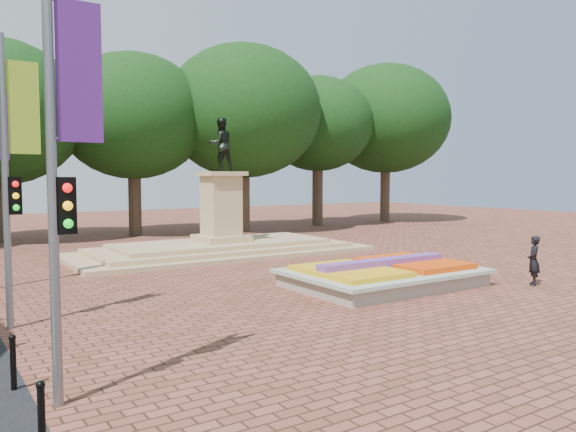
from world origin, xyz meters
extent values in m
plane|color=brown|center=(0.00, 0.00, 0.00)|extent=(90.00, 90.00, 0.00)
cube|color=gray|center=(1.00, -2.00, 0.23)|extent=(6.00, 4.00, 0.45)
cube|color=beige|center=(1.00, -2.00, 0.50)|extent=(6.30, 4.30, 0.12)
cube|color=#EF420D|center=(2.45, -2.00, 0.63)|extent=(2.60, 3.40, 0.22)
cube|color=gold|center=(-0.45, -2.00, 0.62)|extent=(2.60, 3.40, 0.18)
cube|color=#56348F|center=(1.00, -2.00, 0.72)|extent=(5.20, 0.55, 0.38)
cube|color=tan|center=(0.00, 8.00, 0.10)|extent=(14.00, 6.00, 0.20)
cube|color=tan|center=(0.00, 8.00, 0.30)|extent=(12.00, 5.00, 0.20)
cube|color=tan|center=(0.00, 8.00, 0.50)|extent=(10.00, 4.00, 0.20)
cube|color=tan|center=(0.00, 8.00, 0.75)|extent=(2.20, 2.20, 0.30)
cube|color=tan|center=(0.00, 8.00, 2.30)|extent=(1.50, 1.50, 2.80)
cube|color=tan|center=(0.00, 8.00, 3.80)|extent=(1.90, 1.90, 0.20)
imported|color=black|center=(0.00, 8.00, 5.15)|extent=(1.22, 0.95, 2.50)
cylinder|color=#34271C|center=(-8.00, 18.00, 2.00)|extent=(0.80, 0.80, 4.00)
ellipsoid|color=black|center=(-8.00, 18.00, 6.69)|extent=(8.80, 8.80, 7.48)
cylinder|color=#34271C|center=(-1.00, 18.00, 2.00)|extent=(0.80, 0.80, 4.00)
ellipsoid|color=black|center=(-1.00, 18.00, 6.69)|extent=(8.80, 8.80, 7.48)
cylinder|color=#34271C|center=(6.00, 18.00, 2.00)|extent=(0.80, 0.80, 4.00)
ellipsoid|color=black|center=(6.00, 18.00, 6.69)|extent=(8.80, 8.80, 7.48)
cylinder|color=#34271C|center=(13.00, 18.00, 2.00)|extent=(0.80, 0.80, 4.00)
ellipsoid|color=black|center=(13.00, 18.00, 6.69)|extent=(8.80, 8.80, 7.48)
cylinder|color=#34271C|center=(20.00, 18.00, 2.00)|extent=(0.80, 0.80, 4.00)
ellipsoid|color=black|center=(20.00, 18.00, 6.69)|extent=(8.80, 8.80, 7.48)
cylinder|color=slate|center=(-10.20, -6.50, 3.50)|extent=(0.16, 0.16, 7.00)
cube|color=#4F1C75|center=(-9.75, -6.50, 5.30)|extent=(0.70, 0.04, 2.20)
cylinder|color=slate|center=(-10.20, -1.00, 3.50)|extent=(0.16, 0.16, 7.00)
cube|color=#8DB424|center=(-9.75, -1.00, 5.30)|extent=(0.70, 0.04, 2.20)
cube|color=black|center=(-10.00, -6.50, 3.20)|extent=(0.28, 0.18, 0.90)
cube|color=black|center=(-10.00, -1.00, 3.20)|extent=(0.28, 0.18, 0.90)
cylinder|color=black|center=(-10.70, -8.00, 0.45)|extent=(0.10, 0.10, 0.90)
sphere|color=black|center=(-10.70, -8.00, 0.92)|extent=(0.12, 0.12, 0.12)
cylinder|color=black|center=(-10.70, -5.40, 0.45)|extent=(0.10, 0.10, 0.90)
sphere|color=black|center=(-10.70, -5.40, 0.92)|extent=(0.12, 0.12, 0.12)
imported|color=black|center=(5.27, -4.76, 0.84)|extent=(0.72, 0.70, 1.67)
camera|label=1|loc=(-11.95, -15.79, 3.65)|focal=35.00mm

